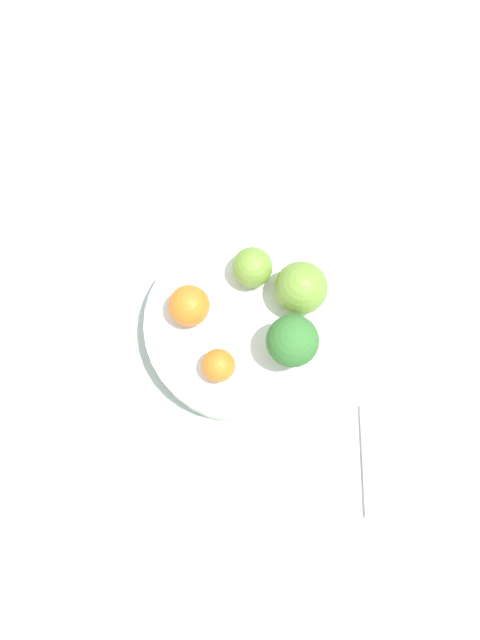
# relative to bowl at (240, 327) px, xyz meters

# --- Properties ---
(ground_plane) EXTENTS (6.00, 6.00, 0.00)m
(ground_plane) POSITION_rel_bowl_xyz_m (0.00, 0.00, -0.04)
(ground_plane) COLOR gray
(table_surface) EXTENTS (1.20, 1.20, 0.02)m
(table_surface) POSITION_rel_bowl_xyz_m (0.00, 0.00, -0.03)
(table_surface) COLOR #B2C6B2
(table_surface) RESTS_ON ground_plane
(bowl) EXTENTS (0.23, 0.23, 0.04)m
(bowl) POSITION_rel_bowl_xyz_m (0.00, 0.00, 0.00)
(bowl) COLOR white
(bowl) RESTS_ON table_surface
(broccoli) EXTENTS (0.06, 0.06, 0.07)m
(broccoli) POSITION_rel_bowl_xyz_m (-0.05, -0.05, 0.06)
(broccoli) COLOR #8CB76B
(broccoli) RESTS_ON bowl
(apple_red) EXTENTS (0.05, 0.05, 0.05)m
(apple_red) POSITION_rel_bowl_xyz_m (0.05, -0.03, 0.05)
(apple_red) COLOR olive
(apple_red) RESTS_ON bowl
(apple_green) EXTENTS (0.06, 0.06, 0.06)m
(apple_green) POSITION_rel_bowl_xyz_m (0.01, -0.08, 0.05)
(apple_green) COLOR olive
(apple_green) RESTS_ON bowl
(orange_front) EXTENTS (0.05, 0.05, 0.05)m
(orange_front) POSITION_rel_bowl_xyz_m (0.03, 0.05, 0.05)
(orange_front) COLOR orange
(orange_front) RESTS_ON bowl
(orange_back) EXTENTS (0.04, 0.04, 0.04)m
(orange_back) POSITION_rel_bowl_xyz_m (-0.05, 0.04, 0.04)
(orange_back) COLOR orange
(orange_back) RESTS_ON bowl
(napkin) EXTENTS (0.16, 0.16, 0.01)m
(napkin) POSITION_rel_bowl_xyz_m (-0.21, -0.16, -0.02)
(napkin) COLOR white
(napkin) RESTS_ON table_surface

